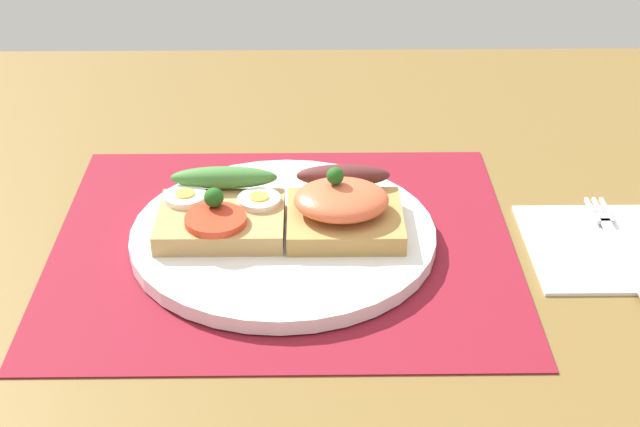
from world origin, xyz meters
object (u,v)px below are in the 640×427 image
sandwich_egg_tomato (221,212)px  fork (615,240)px  sandwich_salmon (343,206)px  napkin (606,246)px  plate (283,236)px

sandwich_egg_tomato → fork: bearing=-2.6°
sandwich_salmon → napkin: (21.47, -1.49, -3.06)cm
napkin → fork: (0.71, 0.11, 0.46)cm
napkin → plate: bearing=178.0°
sandwich_egg_tomato → fork: 32.19cm
plate → napkin: bearing=-2.0°
sandwich_egg_tomato → napkin: sandwich_egg_tomato is taller
plate → sandwich_egg_tomato: (-5.04, 0.68, 1.92)cm
plate → sandwich_egg_tomato: size_ratio=2.44×
sandwich_egg_tomato → sandwich_salmon: size_ratio=1.04×
napkin → fork: fork is taller
napkin → sandwich_egg_tomato: bearing=177.1°
fork → sandwich_egg_tomato: bearing=177.4°
plate → napkin: 26.37cm
plate → sandwich_egg_tomato: sandwich_egg_tomato is taller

